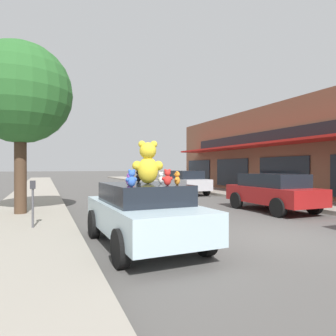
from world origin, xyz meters
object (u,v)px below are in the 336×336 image
object	(u,v)px
parked_car_far_right	(185,182)
teddy_bear_giant	(148,163)
plush_art_car	(143,212)
teddy_bear_purple	(129,180)
teddy_bear_orange	(177,178)
teddy_bear_blue	(132,178)
teddy_bear_white	(161,178)
parked_car_far_center	(273,191)
parking_meter	(33,198)
street_tree	(20,94)
teddy_bear_pink	(131,178)
teddy_bear_red	(167,178)
teddy_bear_black	(138,176)

from	to	relation	value
parked_car_far_right	teddy_bear_giant	bearing A→B (deg)	-119.55
plush_art_car	teddy_bear_purple	distance (m)	1.06
plush_art_car	teddy_bear_orange	xyz separation A→B (m)	(0.51, -0.75, 0.79)
plush_art_car	teddy_bear_blue	world-z (taller)	teddy_bear_blue
teddy_bear_white	parked_car_far_center	xyz separation A→B (m)	(6.10, 3.16, -0.72)
teddy_bear_giant	parking_meter	world-z (taller)	teddy_bear_giant
plush_art_car	street_tree	distance (m)	6.96
parking_meter	parked_car_far_center	bearing A→B (deg)	4.90
teddy_bear_giant	parked_car_far_center	xyz separation A→B (m)	(6.39, 3.09, -1.06)
teddy_bear_purple	teddy_bear_pink	world-z (taller)	teddy_bear_pink
teddy_bear_giant	teddy_bear_red	bearing A→B (deg)	113.56
teddy_bear_black	teddy_bear_purple	bearing A→B (deg)	11.27
teddy_bear_black	parked_car_far_right	distance (m)	12.30
teddy_bear_white	street_tree	size ratio (longest dim) A/B	0.05
teddy_bear_pink	parked_car_far_right	xyz separation A→B (m)	(6.75, 11.14, -0.70)
teddy_bear_red	parked_car_far_center	distance (m)	7.41
teddy_bear_purple	teddy_bear_black	size ratio (longest dim) A/B	0.78
teddy_bear_orange	parked_car_far_center	distance (m)	7.15
parked_car_far_center	parking_meter	xyz separation A→B (m)	(-8.88, -0.76, 0.14)
teddy_bear_white	street_tree	bearing A→B (deg)	2.38
teddy_bear_blue	parked_car_far_right	xyz separation A→B (m)	(7.04, 12.21, -0.74)
street_tree	parking_meter	size ratio (longest dim) A/B	4.76
teddy_bear_purple	street_tree	world-z (taller)	street_tree
parked_car_far_center	street_tree	world-z (taller)	street_tree
teddy_bear_giant	teddy_bear_red	xyz separation A→B (m)	(0.15, -0.82, -0.31)
teddy_bear_pink	parked_car_far_center	bearing A→B (deg)	-144.16
teddy_bear_red	teddy_bear_black	bearing A→B (deg)	-89.44
teddy_bear_purple	street_tree	distance (m)	6.86
plush_art_car	teddy_bear_red	bearing A→B (deg)	-74.78
teddy_bear_blue	teddy_bear_orange	size ratio (longest dim) A/B	1.16
teddy_bear_orange	teddy_bear_white	world-z (taller)	teddy_bear_orange
teddy_bear_white	street_tree	distance (m)	6.84
plush_art_car	teddy_bear_pink	size ratio (longest dim) A/B	16.10
parked_car_far_center	street_tree	xyz separation A→B (m)	(-9.37, 2.13, 3.56)
teddy_bear_purple	teddy_bear_giant	bearing A→B (deg)	-171.43
teddy_bear_orange	teddy_bear_pink	bearing A→B (deg)	-106.29
teddy_bear_orange	teddy_bear_white	bearing A→B (deg)	-137.96
teddy_bear_purple	teddy_bear_white	bearing A→B (deg)	174.09
teddy_bear_blue	teddy_bear_giant	bearing A→B (deg)	-139.41
teddy_bear_blue	teddy_bear_white	size ratio (longest dim) A/B	1.24
plush_art_car	street_tree	xyz separation A→B (m)	(-2.87, 5.21, 3.62)
teddy_bear_blue	teddy_bear_orange	xyz separation A→B (m)	(1.05, 0.19, -0.02)
teddy_bear_black	parked_car_far_center	world-z (taller)	teddy_bear_black
parked_car_far_right	teddy_bear_black	bearing A→B (deg)	-121.30
teddy_bear_orange	parked_car_far_right	world-z (taller)	teddy_bear_orange
teddy_bear_giant	street_tree	xyz separation A→B (m)	(-2.98, 5.21, 2.50)
teddy_bear_blue	parked_car_far_center	world-z (taller)	teddy_bear_blue
teddy_bear_orange	teddy_bear_black	world-z (taller)	teddy_bear_black
teddy_bear_blue	teddy_bear_white	xyz separation A→B (m)	(0.94, 0.86, -0.03)
teddy_bear_giant	teddy_bear_black	bearing A→B (deg)	-77.61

